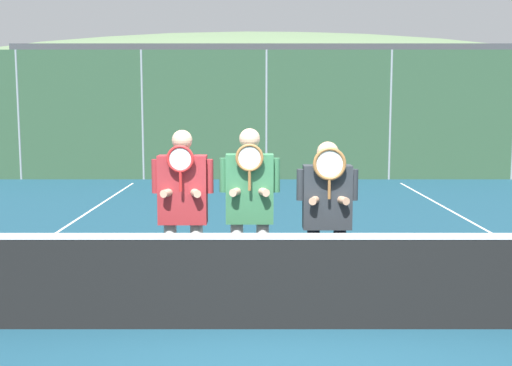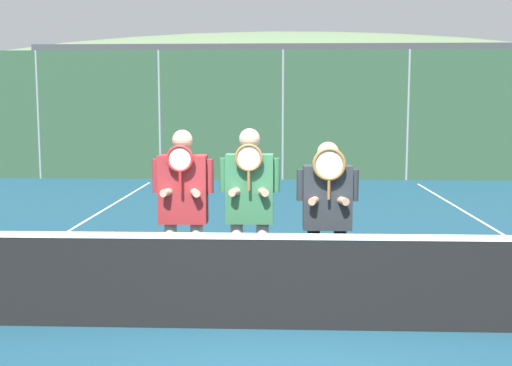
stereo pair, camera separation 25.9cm
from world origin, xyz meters
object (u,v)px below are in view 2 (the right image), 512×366
(player_leftmost, at_px, (183,203))
(player_center_right, at_px, (327,208))
(car_left_of_center, at_px, (254,142))
(car_far_left, at_px, (80,140))
(player_center_left, at_px, (250,203))
(car_center, at_px, (427,140))

(player_leftmost, height_order, player_center_right, player_leftmost)
(car_left_of_center, bearing_deg, player_center_right, -84.47)
(car_far_left, height_order, car_left_of_center, car_far_left)
(player_center_left, height_order, car_far_left, player_center_left)
(car_left_of_center, bearing_deg, player_leftmost, -90.40)
(player_center_right, height_order, car_far_left, car_far_left)
(player_leftmost, bearing_deg, car_far_left, 111.41)
(player_center_right, relative_size, car_center, 0.38)
(car_far_left, relative_size, car_center, 1.07)
(player_center_right, distance_m, car_center, 14.54)
(car_far_left, relative_size, car_left_of_center, 1.00)
(player_leftmost, relative_size, car_center, 0.41)
(player_center_left, distance_m, car_left_of_center, 14.18)
(player_center_right, bearing_deg, player_center_left, -178.62)
(player_leftmost, bearing_deg, car_left_of_center, 89.60)
(player_leftmost, distance_m, car_far_left, 15.12)
(player_leftmost, height_order, player_center_left, player_center_left)
(player_leftmost, bearing_deg, player_center_right, 0.80)
(player_leftmost, bearing_deg, car_center, 68.27)
(car_center, bearing_deg, player_center_right, -106.38)
(player_leftmost, height_order, car_far_left, player_leftmost)
(player_leftmost, distance_m, player_center_right, 1.47)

